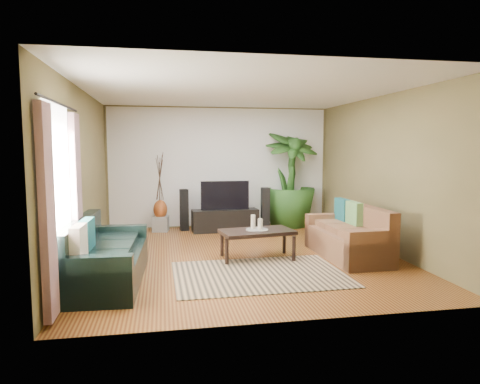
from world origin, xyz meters
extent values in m
plane|color=#915825|center=(0.00, 0.00, 0.00)|extent=(5.50, 5.50, 0.00)
plane|color=white|center=(0.00, 0.00, 2.70)|extent=(5.50, 5.50, 0.00)
plane|color=brown|center=(0.00, 2.75, 1.35)|extent=(5.00, 0.00, 5.00)
plane|color=brown|center=(0.00, -2.75, 1.35)|extent=(5.00, 0.00, 5.00)
plane|color=brown|center=(-2.50, 0.00, 1.35)|extent=(0.00, 5.50, 5.50)
plane|color=brown|center=(2.50, 0.00, 1.35)|extent=(0.00, 5.50, 5.50)
plane|color=white|center=(0.00, 2.74, 1.35)|extent=(4.90, 0.00, 4.90)
plane|color=white|center=(-2.48, -1.60, 1.40)|extent=(0.00, 1.80, 1.80)
cube|color=gray|center=(-2.43, -2.35, 1.15)|extent=(0.08, 0.35, 2.20)
cube|color=gray|center=(-2.43, -0.85, 1.15)|extent=(0.08, 0.35, 2.20)
cylinder|color=black|center=(-2.43, -1.60, 2.30)|extent=(0.03, 1.90, 0.03)
cube|color=black|center=(-2.03, -1.06, 0.42)|extent=(0.98, 2.10, 0.85)
cube|color=brown|center=(1.69, -0.38, 0.42)|extent=(0.85, 1.80, 0.85)
cube|color=#A0865E|center=(0.04, -1.09, 0.01)|extent=(2.43, 1.74, 0.01)
cube|color=black|center=(0.20, -0.23, 0.24)|extent=(1.23, 0.79, 0.47)
cylinder|color=gray|center=(0.20, -0.23, 0.48)|extent=(0.36, 0.36, 0.02)
cylinder|color=beige|center=(0.14, -0.20, 0.60)|extent=(0.07, 0.07, 0.23)
cylinder|color=beige|center=(0.24, -0.27, 0.58)|extent=(0.07, 0.07, 0.18)
cylinder|color=#EDE2C8|center=(0.27, -0.17, 0.56)|extent=(0.07, 0.07, 0.15)
cube|color=black|center=(0.02, 2.13, 0.24)|extent=(1.44, 0.50, 0.47)
cube|color=black|center=(0.02, 2.15, 0.78)|extent=(1.04, 0.06, 0.61)
cube|color=black|center=(-0.84, 2.36, 0.45)|extent=(0.19, 0.21, 0.90)
cube|color=black|center=(0.90, 2.08, 0.47)|extent=(0.17, 0.19, 0.93)
imported|color=#214B19|center=(1.56, 2.50, 1.09)|extent=(1.44, 1.44, 2.17)
cylinder|color=black|center=(1.56, 2.50, 0.16)|extent=(0.40, 0.40, 0.31)
cube|color=gray|center=(-1.35, 2.38, 0.16)|extent=(0.37, 0.37, 0.32)
ellipsoid|color=brown|center=(-1.35, 2.38, 0.47)|extent=(0.30, 0.30, 0.41)
cube|color=#935C30|center=(-1.79, 0.47, 0.23)|extent=(0.49, 0.49, 0.47)
camera|label=1|loc=(-1.28, -6.87, 1.80)|focal=32.00mm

